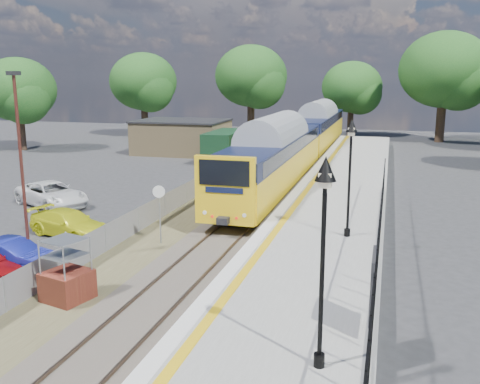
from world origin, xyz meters
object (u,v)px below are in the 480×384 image
at_px(car_yellow, 69,223).
at_px(car_blue, 12,255).
at_px(carpark_lamp, 21,159).
at_px(train, 301,138).
at_px(victorian_lamp_north, 351,150).
at_px(speed_sign, 159,205).
at_px(victorian_lamp_south, 324,215).
at_px(brick_plinth, 66,271).
at_px(car_white, 52,194).

bearing_deg(car_yellow, car_blue, -158.47).
bearing_deg(carpark_lamp, train, 76.23).
distance_m(victorian_lamp_north, speed_sign, 8.22).
relative_size(train, car_yellow, 10.07).
relative_size(victorian_lamp_south, brick_plinth, 2.20).
distance_m(speed_sign, car_white, 9.95).
relative_size(victorian_lamp_north, carpark_lamp, 0.64).
bearing_deg(train, car_white, -123.47).
distance_m(victorian_lamp_north, carpark_lamp, 12.26).
relative_size(victorian_lamp_south, speed_sign, 1.78).
relative_size(car_blue, car_yellow, 0.87).
xyz_separation_m(speed_sign, car_yellow, (-4.49, 0.07, -1.15)).
bearing_deg(victorian_lamp_south, brick_plinth, 158.33).
relative_size(victorian_lamp_north, train, 0.11).
xyz_separation_m(speed_sign, car_white, (-8.65, 4.81, -1.06)).
relative_size(carpark_lamp, car_blue, 2.05).
xyz_separation_m(victorian_lamp_north, train, (-5.30, 21.27, -1.96)).
xyz_separation_m(train, carpark_lamp, (-6.23, -25.42, 1.77)).
xyz_separation_m(car_blue, car_yellow, (-0.46, 4.40, 0.01)).
height_order(carpark_lamp, car_yellow, carpark_lamp).
relative_size(train, car_white, 8.40).
bearing_deg(brick_plinth, carpark_lamp, 142.88).
distance_m(victorian_lamp_south, car_yellow, 16.22).
xyz_separation_m(victorian_lamp_north, car_blue, (-11.83, -4.73, -3.72)).
height_order(train, car_blue, train).
bearing_deg(car_yellow, speed_sign, -75.29).
xyz_separation_m(victorian_lamp_north, car_white, (-16.45, 4.41, -3.62)).
distance_m(victorian_lamp_north, car_white, 17.41).
height_order(carpark_lamp, car_white, carpark_lamp).
height_order(car_yellow, car_white, car_white).
bearing_deg(train, carpark_lamp, -103.77).
xyz_separation_m(car_yellow, car_white, (-4.16, 4.74, 0.09)).
distance_m(carpark_lamp, car_yellow, 5.26).
distance_m(train, speed_sign, 21.83).
height_order(carpark_lamp, car_blue, carpark_lamp).
xyz_separation_m(speed_sign, car_blue, (-4.03, -4.33, -1.16)).
bearing_deg(car_yellow, train, -2.33).
bearing_deg(victorian_lamp_south, train, 99.98).
bearing_deg(victorian_lamp_north, speed_sign, -177.03).
xyz_separation_m(train, brick_plinth, (-2.94, -27.92, -1.34)).
bearing_deg(victorian_lamp_north, car_white, 165.01).
bearing_deg(victorian_lamp_south, car_yellow, 142.26).
bearing_deg(train, brick_plinth, -96.01).
bearing_deg(brick_plinth, victorian_lamp_south, -21.67).
relative_size(speed_sign, car_blue, 0.73).
relative_size(speed_sign, carpark_lamp, 0.36).
bearing_deg(car_white, victorian_lamp_south, -104.75).
xyz_separation_m(train, speed_sign, (-2.50, -21.67, -0.60)).
bearing_deg(car_yellow, victorian_lamp_north, -72.85).
bearing_deg(train, speed_sign, -96.58).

